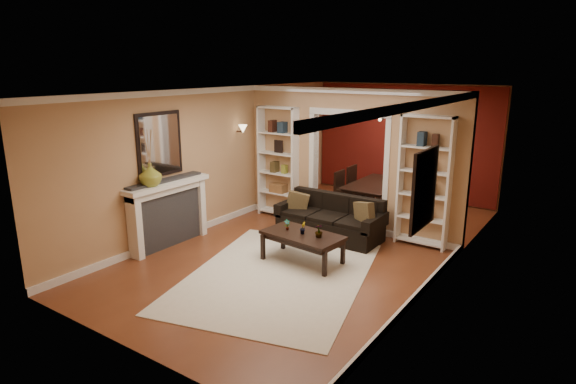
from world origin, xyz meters
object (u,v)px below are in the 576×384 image
Objects in this scene: coffee_table at (302,248)px; dining_table at (377,197)px; bookshelf_right at (425,182)px; fireplace at (170,214)px; sofa at (330,217)px; bookshelf_left at (279,162)px.

coffee_table is 3.36m from dining_table.
fireplace is at bearing -145.20° from bookshelf_right.
sofa reaches higher than dining_table.
bookshelf_left is 1.00× the size of bookshelf_right.
dining_table is at bearing 135.28° from bookshelf_right.
sofa is at bearing 42.73° from fireplace.
dining_table is at bearing 99.51° from coffee_table.
bookshelf_left and bookshelf_right have the same top height.
bookshelf_right is at bearing -134.72° from dining_table.
sofa is 1.80m from bookshelf_right.
bookshelf_left is 3.10m from bookshelf_right.
bookshelf_left reaches higher than coffee_table.
bookshelf_left is 1.31× the size of dining_table.
fireplace is (-2.11, -1.95, 0.19)m from sofa.
bookshelf_left reaches higher than sofa.
dining_table is at bearing 89.82° from sofa.
coffee_table is at bearing -125.44° from bookshelf_right.
sofa is 1.54× the size of coffee_table.
coffee_table is 0.56× the size of bookshelf_right.
sofa is 1.84m from bookshelf_left.
dining_table is (-0.21, 3.35, 0.06)m from coffee_table.
bookshelf_left is at bearing 140.05° from coffee_table.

